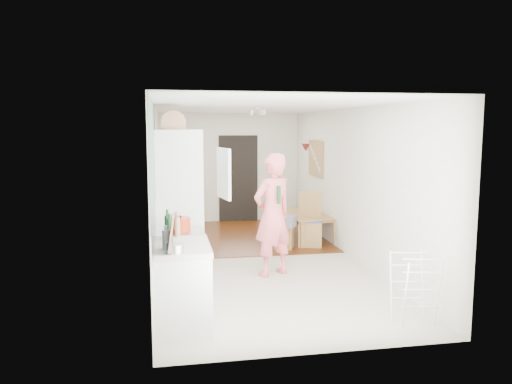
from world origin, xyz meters
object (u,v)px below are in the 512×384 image
object	(u,v)px
stool	(284,237)
drying_rack	(414,289)
dining_table	(304,229)
dining_chair	(310,219)
person	(273,204)

from	to	relation	value
stool	drying_rack	distance (m)	3.70
stool	drying_rack	world-z (taller)	drying_rack
dining_table	drying_rack	world-z (taller)	drying_rack
drying_rack	dining_chair	bearing A→B (deg)	102.35
stool	dining_chair	bearing A→B (deg)	10.81
dining_chair	drying_rack	size ratio (longest dim) A/B	1.26
dining_table	drying_rack	bearing A→B (deg)	170.79
dining_table	drying_rack	size ratio (longest dim) A/B	1.56
dining_table	person	bearing A→B (deg)	143.16
dining_chair	dining_table	bearing A→B (deg)	100.68
dining_table	stool	bearing A→B (deg)	129.11
dining_table	stool	xyz separation A→B (m)	(-0.55, -0.64, -0.01)
dining_table	drying_rack	xyz separation A→B (m)	(0.06, -4.28, 0.18)
person	stool	bearing A→B (deg)	-136.34
stool	dining_table	bearing A→B (deg)	49.16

